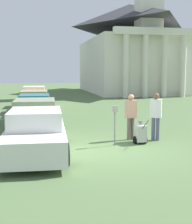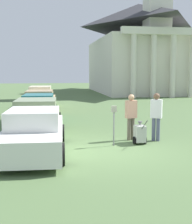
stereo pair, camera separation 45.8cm
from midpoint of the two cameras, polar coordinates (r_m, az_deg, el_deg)
The scene contains 11 objects.
ground_plane at distance 10.61m, azimuth 5.10°, elevation -7.00°, with size 120.00×120.00×0.00m, color #4C663D.
parked_car_white at distance 10.30m, azimuth -9.97°, elevation -3.76°, with size 2.15×5.00×1.44m.
parked_car_sage at distance 13.24m, azimuth -9.81°, elevation -1.10°, with size 2.17×4.88×1.50m.
parked_car_teal at distance 17.23m, azimuth -9.67°, elevation 0.77°, with size 2.10×4.97×1.41m.
parked_car_tan at distance 20.69m, azimuth -9.59°, elevation 1.88°, with size 2.25×5.25×1.41m.
parked_car_cream at distance 24.05m, azimuth -9.55°, elevation 2.74°, with size 2.10×5.23×1.52m.
parking_meter at distance 11.05m, azimuth 4.48°, elevation -1.15°, with size 0.18×0.09×1.44m.
person_worker at distance 12.06m, azimuth 7.52°, elevation -0.37°, with size 0.47×0.33×1.77m.
person_supervisor at distance 12.07m, azimuth 12.03°, elevation -0.30°, with size 0.47×0.40×1.83m.
equipment_cart at distance 11.55m, azimuth 9.15°, elevation -3.91°, with size 0.48×0.99×1.00m.
church at distance 40.16m, azimuth 8.15°, elevation 11.79°, with size 10.37×17.67×21.89m.
Camera 2 is at (-2.33, -10.00, 2.65)m, focal length 50.00 mm.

